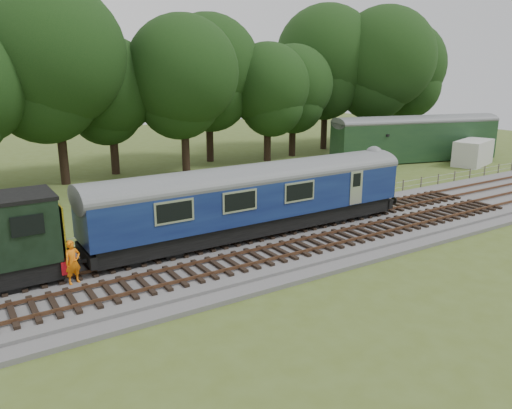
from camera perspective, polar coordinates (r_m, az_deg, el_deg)
ground at (r=25.20m, az=-0.37°, el=-5.45°), size 120.00×120.00×0.00m
ballast at (r=25.14m, az=-0.37°, el=-5.08°), size 70.00×7.00×0.35m
track_north at (r=26.19m, az=-2.00°, el=-3.68°), size 67.20×2.40×0.21m
track_south at (r=23.80m, az=1.70°, el=-5.66°), size 67.20×2.40×0.21m
fence at (r=28.90m, az=-5.13°, el=-2.77°), size 64.00×0.12×1.00m
tree_line at (r=44.69m, az=-15.60°, el=3.18°), size 70.00×8.00×18.00m
dmu_railcar at (r=26.10m, az=-0.03°, el=1.28°), size 18.05×2.86×3.88m
worker at (r=21.83m, az=-20.21°, el=-6.19°), size 0.77×0.62×1.85m
parked_coach at (r=52.26m, az=17.79°, el=7.45°), size 17.46×7.32×4.41m
shed at (r=51.19m, az=13.99°, el=6.49°), size 4.37×4.37×3.00m
caravan at (r=52.22m, az=23.55°, el=5.46°), size 5.31×3.67×2.36m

